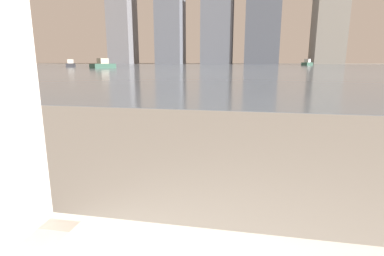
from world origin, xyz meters
The scene contains 6 objects.
towel_stack centered at (-0.02, 0.78, 0.62)m, with size 0.23×0.19×0.08m.
harbor_water centered at (0.00, 62.00, 0.01)m, with size 180.00×110.00×0.01m.
harbor_boat_1 centered at (-34.54, 54.49, 0.52)m, with size 2.84×4.05×1.44m.
harbor_boat_2 centered at (14.28, 82.14, 0.59)m, with size 3.43×4.54×1.63m.
harbor_boat_3 centered at (-22.67, 44.73, 0.55)m, with size 2.99×4.31×1.54m.
skyline_tower_2 centered at (-12.93, 118.00, 13.33)m, with size 11.74×7.76×26.65m.
Camera 1 is at (0.36, 0.10, 1.14)m, focal length 28.00 mm.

